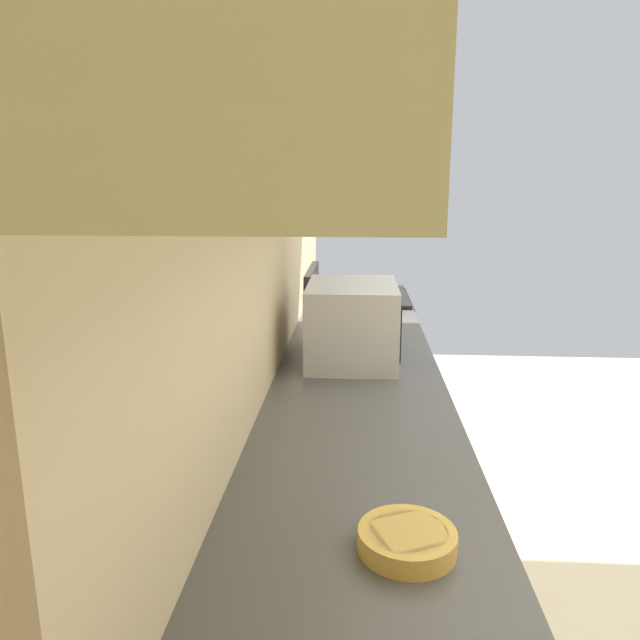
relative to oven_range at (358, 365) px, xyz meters
The scene contains 7 objects.
wall_back 1.93m from the oven_range, 167.30° to the left, with size 4.52×0.12×2.82m, color beige.
counter_run 2.10m from the oven_range, behind, with size 3.49×0.63×0.91m.
upper_cabinets 2.54m from the oven_range, behind, with size 2.61×0.33×0.59m.
oven_range is the anchor object (origin of this frame).
microwave 1.45m from the oven_range, behind, with size 0.46×0.36×0.31m.
bowl 2.62m from the oven_range, behind, with size 0.19×0.19×0.04m.
kettle 0.90m from the oven_range, behind, with size 0.19×0.14×0.18m.
Camera 1 is at (-1.95, 1.35, 1.61)m, focal length 33.15 mm.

